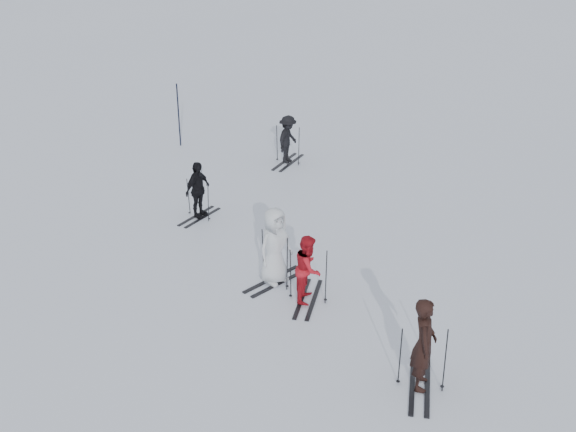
# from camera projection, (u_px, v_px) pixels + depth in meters

# --- Properties ---
(ground) EXTENTS (120.00, 120.00, 0.00)m
(ground) POSITION_uv_depth(u_px,v_px,m) (282.00, 270.00, 17.85)
(ground) COLOR silver
(ground) RESTS_ON ground
(skier_near_dark) EXTENTS (0.47, 0.71, 1.90)m
(skier_near_dark) POSITION_uv_depth(u_px,v_px,m) (424.00, 345.00, 13.38)
(skier_near_dark) COLOR black
(skier_near_dark) RESTS_ON ground
(skier_red) EXTENTS (0.65, 0.81, 1.60)m
(skier_red) POSITION_uv_depth(u_px,v_px,m) (308.00, 269.00, 16.25)
(skier_red) COLOR #B0131E
(skier_red) RESTS_ON ground
(skier_grey) EXTENTS (1.04, 1.11, 1.90)m
(skier_grey) POSITION_uv_depth(u_px,v_px,m) (275.00, 247.00, 16.91)
(skier_grey) COLOR silver
(skier_grey) RESTS_ON ground
(skier_uphill_left) EXTENTS (0.76, 1.04, 1.64)m
(skier_uphill_left) POSITION_uv_depth(u_px,v_px,m) (198.00, 191.00, 20.22)
(skier_uphill_left) COLOR black
(skier_uphill_left) RESTS_ON ground
(skier_uphill_far) EXTENTS (0.88, 1.18, 1.62)m
(skier_uphill_far) POSITION_uv_depth(u_px,v_px,m) (288.00, 140.00, 24.11)
(skier_uphill_far) COLOR black
(skier_uphill_far) RESTS_ON ground
(skis_near_dark) EXTENTS (1.89, 1.04, 1.36)m
(skis_near_dark) POSITION_uv_depth(u_px,v_px,m) (423.00, 357.00, 13.50)
(skis_near_dark) COLOR black
(skis_near_dark) RESTS_ON ground
(skis_red) EXTENTS (1.88, 1.07, 1.33)m
(skis_red) POSITION_uv_depth(u_px,v_px,m) (308.00, 274.00, 16.31)
(skis_red) COLOR black
(skis_red) RESTS_ON ground
(skis_grey) EXTENTS (2.06, 1.87, 1.34)m
(skis_grey) POSITION_uv_depth(u_px,v_px,m) (275.00, 257.00, 17.03)
(skis_grey) COLOR black
(skis_grey) RESTS_ON ground
(skis_uphill_left) EXTENTS (1.81, 1.42, 1.17)m
(skis_uphill_left) POSITION_uv_depth(u_px,v_px,m) (198.00, 198.00, 20.32)
(skis_uphill_left) COLOR black
(skis_uphill_left) RESTS_ON ground
(skis_uphill_far) EXTENTS (2.03, 1.46, 1.34)m
(skis_uphill_far) POSITION_uv_depth(u_px,v_px,m) (288.00, 144.00, 24.17)
(skis_uphill_far) COLOR black
(skis_uphill_far) RESTS_ON ground
(piste_marker) EXTENTS (0.06, 0.06, 2.27)m
(piste_marker) POSITION_uv_depth(u_px,v_px,m) (179.00, 115.00, 25.52)
(piste_marker) COLOR black
(piste_marker) RESTS_ON ground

